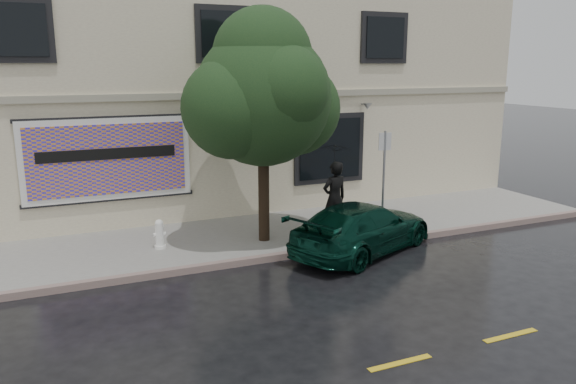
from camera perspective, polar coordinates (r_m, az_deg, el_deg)
name	(u,v)px	position (r m, az deg, el deg)	size (l,w,h in m)	color
ground	(302,283)	(11.78, 1.47, -9.21)	(90.00, 90.00, 0.00)	black
sidewalk	(249,236)	(14.59, -3.95, -4.52)	(20.00, 3.50, 0.15)	#999790
curb	(275,257)	(13.04, -1.34, -6.63)	(20.00, 0.18, 0.16)	slate
road_marking	(400,363)	(9.04, 11.32, -16.65)	(19.00, 0.12, 0.01)	gold
building	(190,92)	(19.46, -9.92, 9.93)	(20.00, 8.12, 7.00)	beige
billboard	(108,159)	(15.06, -17.83, 3.17)	(4.30, 0.16, 2.20)	white
car	(363,228)	(13.54, 7.58, -3.62)	(1.85, 4.19, 1.22)	black
pedestrian	(335,198)	(14.26, 4.75, -0.66)	(0.70, 0.46, 1.91)	black
umbrella	(335,148)	(14.02, 4.85, 4.47)	(0.91, 0.91, 0.67)	black
street_tree	(263,98)	(13.41, -2.57, 9.51)	(3.24, 3.24, 5.13)	black
fire_hydrant	(160,234)	(13.66, -12.91, -4.20)	(0.29, 0.27, 0.70)	white
sign_pole	(384,174)	(14.14, 9.70, 1.78)	(0.33, 0.06, 2.68)	gray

